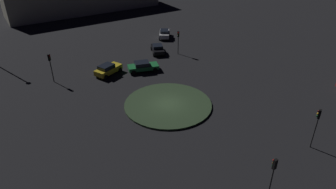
{
  "coord_description": "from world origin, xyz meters",
  "views": [
    {
      "loc": [
        -0.18,
        -31.13,
        19.29
      ],
      "look_at": [
        0.0,
        0.0,
        1.44
      ],
      "focal_mm": 32.78,
      "sensor_mm": 36.0,
      "label": 1
    }
  ],
  "objects_px": {
    "traffic_light_north": "(178,38)",
    "car_white": "(164,33)",
    "car_black": "(158,49)",
    "traffic_light_southeast_near": "(273,171)",
    "car_yellow": "(108,69)",
    "traffic_light_west": "(50,62)",
    "car_green": "(143,66)",
    "traffic_light_southeast": "(317,121)"
  },
  "relations": [
    {
      "from": "traffic_light_southeast",
      "to": "car_yellow",
      "type": "bearing_deg",
      "value": -6.4
    },
    {
      "from": "traffic_light_north",
      "to": "traffic_light_west",
      "type": "xyz_separation_m",
      "value": [
        -17.24,
        -9.86,
        0.14
      ]
    },
    {
      "from": "traffic_light_southeast_near",
      "to": "car_yellow",
      "type": "bearing_deg",
      "value": 6.89
    },
    {
      "from": "car_green",
      "to": "traffic_light_west",
      "type": "distance_m",
      "value": 12.56
    },
    {
      "from": "car_green",
      "to": "traffic_light_southeast_near",
      "type": "relative_size",
      "value": 1.19
    },
    {
      "from": "traffic_light_north",
      "to": "car_white",
      "type": "bearing_deg",
      "value": -158.01
    },
    {
      "from": "car_green",
      "to": "car_yellow",
      "type": "xyz_separation_m",
      "value": [
        -4.87,
        -1.14,
        0.08
      ]
    },
    {
      "from": "traffic_light_southeast_near",
      "to": "car_green",
      "type": "bearing_deg",
      "value": -3.25
    },
    {
      "from": "car_green",
      "to": "traffic_light_west",
      "type": "relative_size",
      "value": 1.16
    },
    {
      "from": "car_black",
      "to": "traffic_light_north",
      "type": "distance_m",
      "value": 3.95
    },
    {
      "from": "car_black",
      "to": "car_yellow",
      "type": "height_order",
      "value": "car_yellow"
    },
    {
      "from": "traffic_light_north",
      "to": "traffic_light_southeast",
      "type": "bearing_deg",
      "value": 33.07
    },
    {
      "from": "traffic_light_southeast",
      "to": "traffic_light_north",
      "type": "height_order",
      "value": "traffic_light_southeast"
    },
    {
      "from": "car_white",
      "to": "car_black",
      "type": "xyz_separation_m",
      "value": [
        -1.09,
        -7.52,
        -0.08
      ]
    },
    {
      "from": "car_black",
      "to": "traffic_light_southeast_near",
      "type": "bearing_deg",
      "value": 7.08
    },
    {
      "from": "car_green",
      "to": "car_yellow",
      "type": "distance_m",
      "value": 5.0
    },
    {
      "from": "car_white",
      "to": "traffic_light_north",
      "type": "height_order",
      "value": "traffic_light_north"
    },
    {
      "from": "traffic_light_west",
      "to": "traffic_light_southeast",
      "type": "bearing_deg",
      "value": -3.99
    },
    {
      "from": "car_green",
      "to": "car_yellow",
      "type": "height_order",
      "value": "car_yellow"
    },
    {
      "from": "traffic_light_southeast",
      "to": "traffic_light_west",
      "type": "height_order",
      "value": "traffic_light_southeast"
    },
    {
      "from": "car_green",
      "to": "car_black",
      "type": "distance_m",
      "value": 7.25
    },
    {
      "from": "car_white",
      "to": "traffic_light_north",
      "type": "relative_size",
      "value": 1.02
    },
    {
      "from": "car_yellow",
      "to": "traffic_light_west",
      "type": "height_order",
      "value": "traffic_light_west"
    },
    {
      "from": "traffic_light_southeast",
      "to": "traffic_light_north",
      "type": "relative_size",
      "value": 1.11
    },
    {
      "from": "car_yellow",
      "to": "car_black",
      "type": "bearing_deg",
      "value": -5.54
    },
    {
      "from": "car_white",
      "to": "car_yellow",
      "type": "distance_m",
      "value": 17.53
    },
    {
      "from": "car_black",
      "to": "traffic_light_southeast_near",
      "type": "relative_size",
      "value": 1.05
    },
    {
      "from": "traffic_light_north",
      "to": "car_yellow",
      "type": "bearing_deg",
      "value": -47.06
    },
    {
      "from": "traffic_light_north",
      "to": "car_green",
      "type": "bearing_deg",
      "value": -33.26
    },
    {
      "from": "car_black",
      "to": "traffic_light_west",
      "type": "height_order",
      "value": "traffic_light_west"
    },
    {
      "from": "traffic_light_southeast_near",
      "to": "traffic_light_north",
      "type": "bearing_deg",
      "value": -17.69
    },
    {
      "from": "car_green",
      "to": "traffic_light_southeast_near",
      "type": "height_order",
      "value": "traffic_light_southeast_near"
    },
    {
      "from": "car_black",
      "to": "traffic_light_southeast",
      "type": "distance_m",
      "value": 28.85
    },
    {
      "from": "car_black",
      "to": "car_white",
      "type": "bearing_deg",
      "value": 161.64
    },
    {
      "from": "car_white",
      "to": "traffic_light_north",
      "type": "bearing_deg",
      "value": -162.98
    },
    {
      "from": "car_green",
      "to": "car_black",
      "type": "relative_size",
      "value": 1.14
    },
    {
      "from": "car_green",
      "to": "car_black",
      "type": "height_order",
      "value": "car_green"
    },
    {
      "from": "car_green",
      "to": "traffic_light_north",
      "type": "bearing_deg",
      "value": 35.63
    },
    {
      "from": "car_black",
      "to": "traffic_light_west",
      "type": "bearing_deg",
      "value": -63.42
    },
    {
      "from": "car_yellow",
      "to": "traffic_light_north",
      "type": "xyz_separation_m",
      "value": [
        10.2,
        7.61,
        1.93
      ]
    },
    {
      "from": "car_white",
      "to": "car_green",
      "type": "relative_size",
      "value": 0.84
    },
    {
      "from": "car_black",
      "to": "car_yellow",
      "type": "distance_m",
      "value": 10.62
    }
  ]
}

